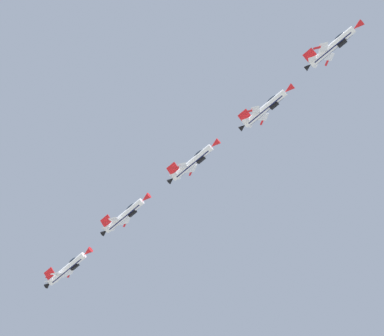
{
  "coord_description": "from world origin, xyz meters",
  "views": [
    {
      "loc": [
        -1.41,
        1.37,
        1.56
      ],
      "look_at": [
        33.85,
        38.92,
        148.41
      ],
      "focal_mm": 60.59,
      "sensor_mm": 36.0,
      "label": 1
    }
  ],
  "objects_px": {
    "fighter_jet_right_wing": "(193,162)",
    "fighter_jet_left_outer": "(125,215)",
    "fighter_jet_left_wing": "(266,108)",
    "fighter_jet_lead": "(333,46)",
    "fighter_jet_right_outer": "(68,268)"
  },
  "relations": [
    {
      "from": "fighter_jet_left_outer",
      "to": "fighter_jet_right_outer",
      "type": "height_order",
      "value": "fighter_jet_left_outer"
    },
    {
      "from": "fighter_jet_left_wing",
      "to": "fighter_jet_left_outer",
      "type": "distance_m",
      "value": 43.38
    },
    {
      "from": "fighter_jet_right_wing",
      "to": "fighter_jet_right_outer",
      "type": "distance_m",
      "value": 42.2
    },
    {
      "from": "fighter_jet_left_outer",
      "to": "fighter_jet_right_outer",
      "type": "bearing_deg",
      "value": -92.12
    },
    {
      "from": "fighter_jet_right_wing",
      "to": "fighter_jet_left_outer",
      "type": "xyz_separation_m",
      "value": [
        -2.6,
        21.8,
        0.61
      ]
    },
    {
      "from": "fighter_jet_left_wing",
      "to": "fighter_jet_right_outer",
      "type": "distance_m",
      "value": 63.62
    },
    {
      "from": "fighter_jet_left_wing",
      "to": "fighter_jet_right_wing",
      "type": "xyz_separation_m",
      "value": [
        -3.46,
        21.16,
        -0.81
      ]
    },
    {
      "from": "fighter_jet_left_wing",
      "to": "fighter_jet_lead",
      "type": "bearing_deg",
      "value": 85.28
    },
    {
      "from": "fighter_jet_right_wing",
      "to": "fighter_jet_left_outer",
      "type": "relative_size",
      "value": 1.0
    },
    {
      "from": "fighter_jet_right_outer",
      "to": "fighter_jet_lead",
      "type": "bearing_deg",
      "value": 89.54
    },
    {
      "from": "fighter_jet_left_outer",
      "to": "fighter_jet_right_wing",
      "type": "bearing_deg",
      "value": 91.09
    },
    {
      "from": "fighter_jet_left_outer",
      "to": "fighter_jet_left_wing",
      "type": "bearing_deg",
      "value": 92.32
    },
    {
      "from": "fighter_jet_left_wing",
      "to": "fighter_jet_right_wing",
      "type": "relative_size",
      "value": 1.0
    },
    {
      "from": "fighter_jet_left_wing",
      "to": "fighter_jet_right_wing",
      "type": "bearing_deg",
      "value": -86.43
    },
    {
      "from": "fighter_jet_left_wing",
      "to": "fighter_jet_left_outer",
      "type": "height_order",
      "value": "fighter_jet_left_outer"
    }
  ]
}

